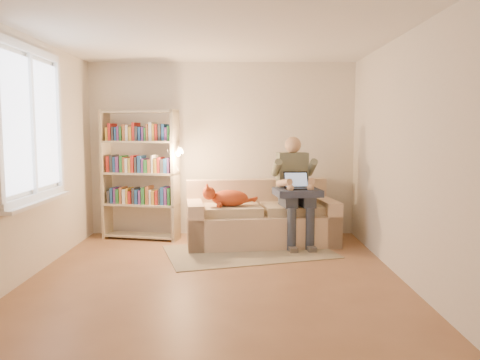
{
  "coord_description": "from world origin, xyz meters",
  "views": [
    {
      "loc": [
        0.26,
        -4.86,
        1.58
      ],
      "look_at": [
        0.27,
        1.0,
        0.96
      ],
      "focal_mm": 35.0,
      "sensor_mm": 36.0,
      "label": 1
    }
  ],
  "objects_px": {
    "laptop": "(298,184)",
    "bookshelf": "(140,168)",
    "sofa": "(260,221)",
    "cat": "(226,197)",
    "person": "(295,185)"
  },
  "relations": [
    {
      "from": "cat",
      "to": "person",
      "type": "bearing_deg",
      "value": -1.43
    },
    {
      "from": "laptop",
      "to": "bookshelf",
      "type": "bearing_deg",
      "value": 160.3
    },
    {
      "from": "person",
      "to": "cat",
      "type": "height_order",
      "value": "person"
    },
    {
      "from": "person",
      "to": "bookshelf",
      "type": "bearing_deg",
      "value": 163.45
    },
    {
      "from": "person",
      "to": "laptop",
      "type": "distance_m",
      "value": 0.14
    },
    {
      "from": "bookshelf",
      "to": "sofa",
      "type": "bearing_deg",
      "value": 3.81
    },
    {
      "from": "sofa",
      "to": "cat",
      "type": "relative_size",
      "value": 2.89
    },
    {
      "from": "cat",
      "to": "laptop",
      "type": "xyz_separation_m",
      "value": [
        0.98,
        -0.03,
        0.18
      ]
    },
    {
      "from": "sofa",
      "to": "cat",
      "type": "xyz_separation_m",
      "value": [
        -0.48,
        -0.2,
        0.36
      ]
    },
    {
      "from": "cat",
      "to": "bookshelf",
      "type": "distance_m",
      "value": 1.38
    },
    {
      "from": "sofa",
      "to": "bookshelf",
      "type": "distance_m",
      "value": 1.9
    },
    {
      "from": "sofa",
      "to": "laptop",
      "type": "distance_m",
      "value": 0.77
    },
    {
      "from": "laptop",
      "to": "person",
      "type": "bearing_deg",
      "value": 97.14
    },
    {
      "from": "bookshelf",
      "to": "cat",
      "type": "bearing_deg",
      "value": -7.63
    },
    {
      "from": "sofa",
      "to": "person",
      "type": "xyz_separation_m",
      "value": [
        0.47,
        -0.09,
        0.52
      ]
    }
  ]
}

